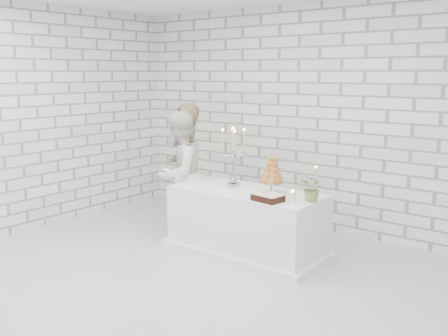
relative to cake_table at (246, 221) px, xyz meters
The scene contains 12 objects.
ground 1.21m from the cake_table, 81.09° to the right, with size 6.00×5.00×0.01m, color silver.
wall_back 1.78m from the cake_table, 82.61° to the left, with size 6.00×0.01×3.00m, color white.
wall_left 3.24m from the cake_table, 158.15° to the right, with size 0.01×5.00×3.00m, color white.
cake_table is the anchor object (origin of this frame).
groom 1.27m from the cake_table, 169.58° to the left, with size 0.62×0.41×1.70m, color brown.
bride 1.14m from the cake_table, behind, with size 0.79×0.61×1.62m, color white.
candelabra 0.77m from the cake_table, 166.14° to the left, with size 0.29×0.29×0.72m, color #9999A3, non-canonical shape.
croquembouche 0.68m from the cake_table, ahead, with size 0.29×0.29×0.45m, color #A7642F, non-canonical shape.
chocolate_cake 0.67m from the cake_table, 28.76° to the right, with size 0.31×0.22×0.08m, color black.
pillar_candle 0.85m from the cake_table, 13.65° to the right, with size 0.08×0.08×0.12m, color white.
extra_taper 0.96m from the cake_table, 17.03° to the left, with size 0.06×0.06×0.32m, color #C1B090.
flowers 0.99m from the cake_table, ahead, with size 0.26×0.23×0.29m, color olive.
Camera 1 is at (3.11, -3.48, 2.10)m, focal length 40.09 mm.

